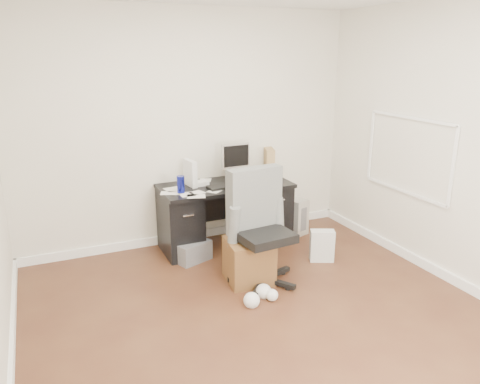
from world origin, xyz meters
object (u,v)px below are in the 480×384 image
object	(u,v)px
keyboard	(229,186)
lcd_monitor	(236,162)
pc_tower	(290,214)
wicker_basket	(249,261)
office_chair	(264,229)
desk	(225,213)

from	to	relation	value
keyboard	lcd_monitor	bearing A→B (deg)	46.36
lcd_monitor	pc_tower	bearing A→B (deg)	-4.67
wicker_basket	office_chair	bearing A→B (deg)	-41.34
keyboard	office_chair	world-z (taller)	office_chair
desk	lcd_monitor	distance (m)	0.61
wicker_basket	pc_tower	bearing A→B (deg)	43.67
lcd_monitor	keyboard	world-z (taller)	lcd_monitor
lcd_monitor	pc_tower	xyz separation A→B (m)	(0.75, -0.03, -0.75)
office_chair	desk	bearing A→B (deg)	83.32
lcd_monitor	keyboard	distance (m)	0.36
pc_tower	wicker_basket	size ratio (longest dim) A/B	1.04
desk	wicker_basket	bearing A→B (deg)	-98.01
office_chair	wicker_basket	world-z (taller)	office_chair
pc_tower	keyboard	bearing A→B (deg)	175.24
wicker_basket	desk	bearing A→B (deg)	81.99
keyboard	pc_tower	world-z (taller)	keyboard
keyboard	wicker_basket	distance (m)	0.99
office_chair	wicker_basket	distance (m)	0.38
lcd_monitor	wicker_basket	xyz separation A→B (m)	(-0.31, -1.04, -0.76)
keyboard	wicker_basket	size ratio (longest dim) A/B	1.16
desk	office_chair	world-z (taller)	office_chair
desk	lcd_monitor	size ratio (longest dim) A/B	3.32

